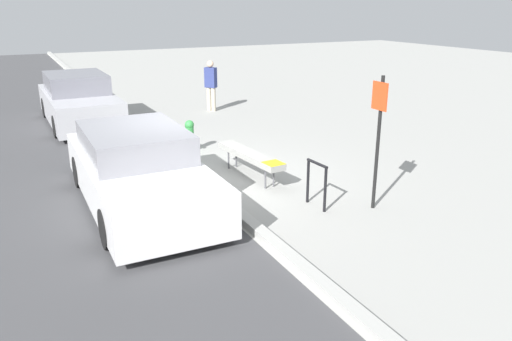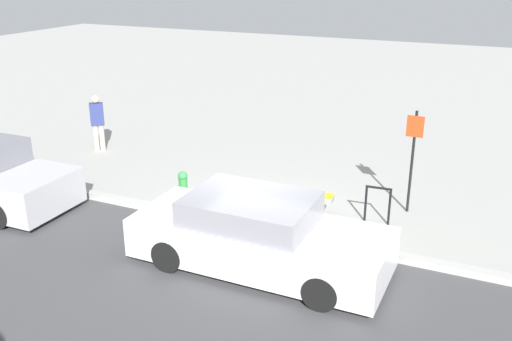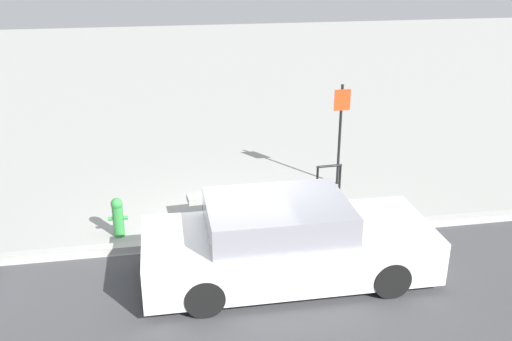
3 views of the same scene
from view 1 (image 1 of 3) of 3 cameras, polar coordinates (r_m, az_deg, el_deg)
ground_plane at (r=10.11m, az=-6.79°, el=-1.22°), size 60.00×60.00×0.00m
curb at (r=10.09m, az=-6.80°, el=-0.87°), size 60.00×0.20×0.13m
bench at (r=10.13m, az=-0.68°, el=1.72°), size 2.10×0.54×0.54m
bike_rack at (r=8.69m, az=6.94°, el=-1.07°), size 0.55×0.08×0.83m
sign_post at (r=8.57m, az=13.81°, el=4.41°), size 0.36×0.08×2.30m
fire_hydrant at (r=12.08m, az=-7.58°, el=4.06°), size 0.36×0.22×0.77m
pedestrian at (r=16.63m, az=-5.18°, el=9.79°), size 0.42×0.39×1.64m
parked_car_near at (r=8.98m, az=-13.31°, el=0.05°), size 4.64×1.87×1.35m
parked_car_far at (r=15.69m, az=-19.60°, el=7.46°), size 4.57×1.86×1.46m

